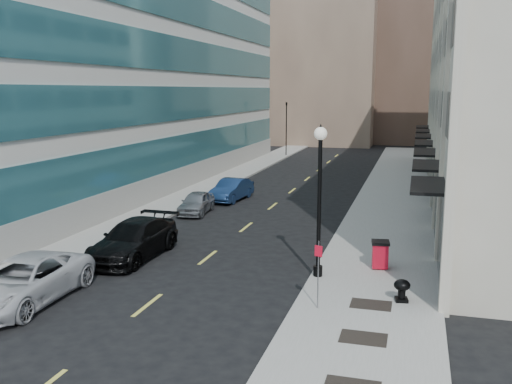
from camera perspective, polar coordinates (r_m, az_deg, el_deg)
The scene contains 20 objects.
ground at distance 19.17m, azimuth -13.52°, elevation -13.04°, with size 160.00×160.00×0.00m, color black.
sidewalk_right at distance 36.06m, azimuth 13.32°, elevation -1.92°, with size 5.00×80.00×0.15m, color gray.
sidewalk_left at distance 39.18m, azimuth -7.58°, elevation -0.78°, with size 3.00×80.00×0.15m, color gray.
building_left at distance 49.08m, azimuth -14.95°, elevation 12.80°, with size 16.14×46.00×20.00m.
skyline_tan_near at distance 84.51m, azimuth 7.26°, elevation 14.54°, with size 14.00×18.00×28.00m, color #8F755D.
skyline_brown at distance 87.79m, azimuth 15.80°, elevation 16.05°, with size 12.00×16.00×34.00m, color brown.
skyline_tan_far at distance 96.10m, azimuth 2.10°, elevation 12.29°, with size 12.00×14.00×22.00m, color #8F755D.
skyline_stone at distance 81.82m, azimuth 22.68°, elevation 11.19°, with size 10.00×14.00×20.00m, color beige.
grate_mid at distance 17.88m, azimuth 10.69°, elevation -14.15°, with size 1.40×1.00×0.01m, color black.
grate_far at distance 20.46m, azimuth 11.43°, elevation -10.97°, with size 1.40×1.00×0.01m, color black.
road_centerline at distance 34.29m, azimuth 0.45°, elevation -2.38°, with size 0.15×68.20×0.01m.
traffic_signal at distance 64.90m, azimuth 3.07°, elevation 8.63°, with size 0.66×0.66×6.98m.
car_white_van at distance 22.00m, azimuth -22.23°, elevation -8.24°, with size 2.67×5.78×1.61m, color silver.
car_black_pickup at distance 26.30m, azimuth -12.12°, elevation -4.67°, with size 2.32×5.72×1.66m, color black.
car_silver_sedan at distance 35.02m, azimuth -5.99°, elevation -1.07°, with size 1.58×3.92×1.34m, color gray.
car_blue_sedan at distance 38.95m, azimuth -2.47°, elevation 0.22°, with size 1.56×4.47×1.47m, color navy.
trash_bin at distance 24.30m, azimuth 12.31°, elevation -6.04°, with size 0.80×0.85×1.17m.
lamppost at distance 22.26m, azimuth 6.37°, elevation 0.40°, with size 0.50×0.50×6.06m.
sign_post at distance 19.39m, azimuth 6.25°, elevation -7.28°, with size 0.27×0.12×2.35m.
urn_planter at distance 20.85m, azimuth 14.39°, elevation -9.29°, with size 0.57×0.57×0.79m.
Camera 1 is at (8.87, -15.27, 7.47)m, focal length 40.00 mm.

